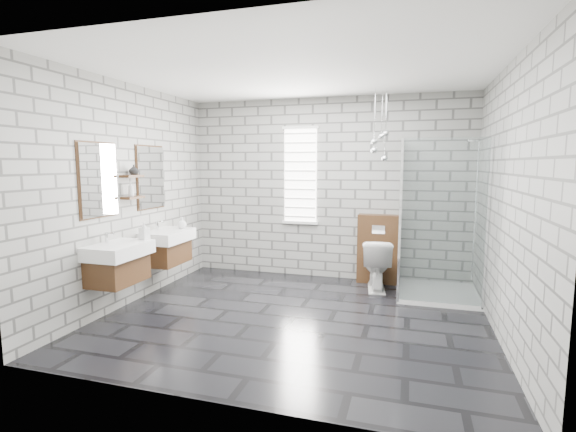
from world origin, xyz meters
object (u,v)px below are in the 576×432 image
at_px(toilet, 376,264).
at_px(cistern_panel, 378,249).
at_px(vanity_left, 116,252).
at_px(vanity_right, 165,237).
at_px(shower_enclosure, 431,260).

bearing_deg(toilet, cistern_panel, -96.90).
bearing_deg(vanity_left, vanity_right, 90.00).
bearing_deg(toilet, shower_enclosure, 157.95).
height_order(vanity_left, shower_enclosure, shower_enclosure).
bearing_deg(vanity_left, shower_enclosure, 27.02).
bearing_deg(vanity_left, toilet, 35.46).
relative_size(shower_enclosure, toilet, 2.89).
distance_m(vanity_left, shower_enclosure, 3.83).
xyz_separation_m(vanity_right, shower_enclosure, (3.41, 0.77, -0.25)).
bearing_deg(cistern_panel, toilet, -90.00).
relative_size(vanity_left, vanity_right, 1.00).
xyz_separation_m(vanity_right, cistern_panel, (2.71, 1.29, -0.26)).
bearing_deg(cistern_panel, vanity_right, -154.55).
height_order(cistern_panel, shower_enclosure, shower_enclosure).
relative_size(vanity_right, toilet, 2.23).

